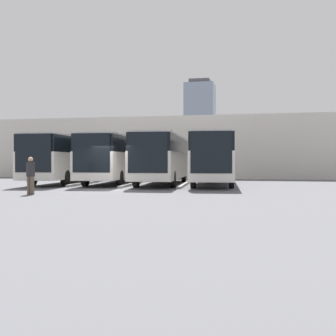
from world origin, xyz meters
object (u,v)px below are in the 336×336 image
bus_3 (69,158)px  bus_2 (117,158)px  bus_1 (163,157)px  pedestrian (31,174)px  bus_0 (214,157)px

bus_3 → bus_2: bearing=-178.8°
bus_1 → pedestrian: size_ratio=6.65×
bus_3 → pedestrian: (-2.84, 10.28, -0.91)m
bus_1 → bus_3: size_ratio=1.00×
bus_0 → bus_1: same height
bus_2 → bus_3: bearing=1.2°
bus_0 → pedestrian: 12.92m
bus_3 → pedestrian: 10.70m
bus_0 → bus_1: size_ratio=1.00×
bus_1 → bus_3: 7.07m
pedestrian → bus_2: bearing=107.2°
bus_2 → bus_3: (3.53, 0.35, 0.00)m
bus_0 → bus_3: same height
bus_1 → bus_0: bearing=177.1°
bus_0 → bus_3: size_ratio=1.00×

